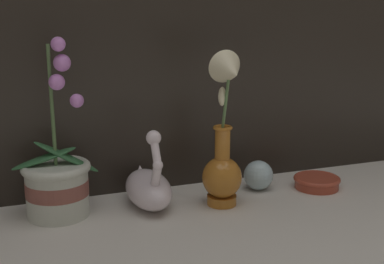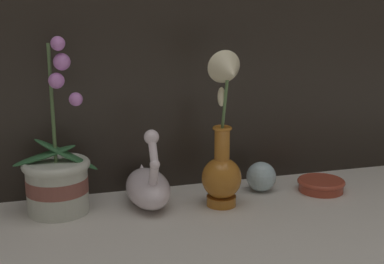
{
  "view_description": "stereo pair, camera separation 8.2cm",
  "coord_description": "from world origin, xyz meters",
  "px_view_note": "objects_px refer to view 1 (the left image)",
  "views": [
    {
      "loc": [
        -0.44,
        -1.02,
        0.48
      ],
      "look_at": [
        -0.03,
        0.12,
        0.17
      ],
      "focal_mm": 50.0,
      "sensor_mm": 36.0,
      "label": 1
    },
    {
      "loc": [
        -0.36,
        -1.05,
        0.48
      ],
      "look_at": [
        -0.03,
        0.12,
        0.17
      ],
      "focal_mm": 50.0,
      "sensor_mm": 36.0,
      "label": 2
    }
  ],
  "objects_px": {
    "orchid_potted_plant": "(57,181)",
    "glass_sphere": "(258,175)",
    "swan_figurine": "(148,187)",
    "amber_dish": "(317,181)",
    "blue_vase": "(224,149)"
  },
  "relations": [
    {
      "from": "orchid_potted_plant",
      "to": "glass_sphere",
      "type": "xyz_separation_m",
      "value": [
        0.5,
        -0.0,
        -0.04
      ]
    },
    {
      "from": "swan_figurine",
      "to": "amber_dish",
      "type": "relative_size",
      "value": 1.64
    },
    {
      "from": "swan_figurine",
      "to": "glass_sphere",
      "type": "bearing_deg",
      "value": 2.71
    },
    {
      "from": "amber_dish",
      "to": "orchid_potted_plant",
      "type": "bearing_deg",
      "value": 176.15
    },
    {
      "from": "orchid_potted_plant",
      "to": "glass_sphere",
      "type": "bearing_deg",
      "value": -0.09
    },
    {
      "from": "orchid_potted_plant",
      "to": "amber_dish",
      "type": "xyz_separation_m",
      "value": [
        0.65,
        -0.04,
        -0.06
      ]
    },
    {
      "from": "swan_figurine",
      "to": "blue_vase",
      "type": "distance_m",
      "value": 0.2
    },
    {
      "from": "orchid_potted_plant",
      "to": "amber_dish",
      "type": "bearing_deg",
      "value": -3.85
    },
    {
      "from": "glass_sphere",
      "to": "swan_figurine",
      "type": "bearing_deg",
      "value": -177.29
    },
    {
      "from": "swan_figurine",
      "to": "glass_sphere",
      "type": "distance_m",
      "value": 0.3
    },
    {
      "from": "orchid_potted_plant",
      "to": "glass_sphere",
      "type": "height_order",
      "value": "orchid_potted_plant"
    },
    {
      "from": "blue_vase",
      "to": "swan_figurine",
      "type": "bearing_deg",
      "value": 160.24
    },
    {
      "from": "orchid_potted_plant",
      "to": "amber_dish",
      "type": "height_order",
      "value": "orchid_potted_plant"
    },
    {
      "from": "orchid_potted_plant",
      "to": "blue_vase",
      "type": "height_order",
      "value": "orchid_potted_plant"
    },
    {
      "from": "swan_figurine",
      "to": "blue_vase",
      "type": "bearing_deg",
      "value": -19.76
    }
  ]
}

